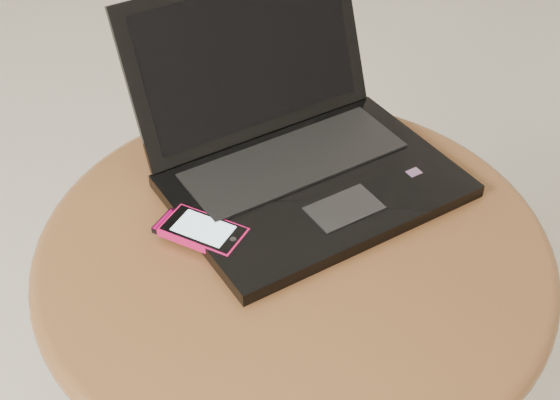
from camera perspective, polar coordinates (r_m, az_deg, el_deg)
table at (r=1.08m, az=0.99°, el=-7.53°), size 0.69×0.69×0.55m
laptop at (r=1.08m, az=1.17°, el=4.01°), size 0.39×0.37×0.24m
phone_black at (r=1.01m, az=-6.46°, el=-2.31°), size 0.10×0.12×0.01m
phone_pink at (r=0.99m, az=-5.83°, el=-2.41°), size 0.10×0.12×0.01m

